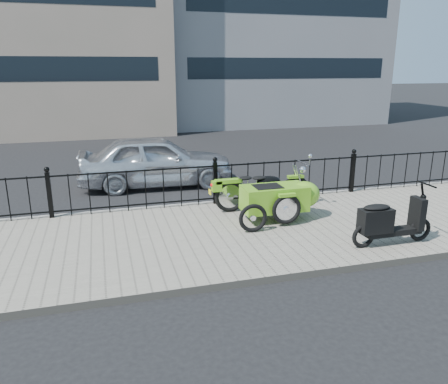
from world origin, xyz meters
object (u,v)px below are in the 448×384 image
object	(u,v)px
motorcycle_sidecar	(280,195)
sedan_car	(156,161)
spare_tire	(253,218)
scooter	(388,222)

from	to	relation	value
motorcycle_sidecar	sedan_car	size ratio (longest dim) A/B	0.56
motorcycle_sidecar	sedan_car	xyz separation A→B (m)	(-2.06, 3.61, 0.10)
motorcycle_sidecar	spare_tire	size ratio (longest dim) A/B	4.10
spare_tire	motorcycle_sidecar	bearing A→B (deg)	38.75
spare_tire	sedan_car	distance (m)	4.45
scooter	sedan_car	world-z (taller)	sedan_car
motorcycle_sidecar	scooter	xyz separation A→B (m)	(1.24, -1.85, -0.06)
motorcycle_sidecar	spare_tire	bearing A→B (deg)	-141.25
motorcycle_sidecar	sedan_car	world-z (taller)	sedan_car
spare_tire	scooter	bearing A→B (deg)	-30.48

